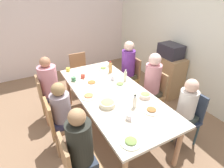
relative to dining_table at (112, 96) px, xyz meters
The scene contains 36 objects.
ground_plane 0.71m from the dining_table, ahead, with size 6.96×6.96×0.00m, color #8A6950.
wall_back 2.09m from the dining_table, 90.00° to the left, with size 6.04×0.12×2.60m, color white.
wall_left 3.02m from the dining_table, behind, with size 0.12×4.12×2.60m, color white.
dining_table is the anchor object (origin of this frame).
chair_0 1.59m from the dining_table, behind, with size 0.40×0.40×0.90m.
chair_1 0.93m from the dining_table, 90.00° to the left, with size 0.40×0.40×0.90m.
person_1 0.82m from the dining_table, 90.00° to the left, with size 0.30×0.30×1.29m.
chair_2 1.23m from the dining_table, 131.31° to the left, with size 0.40×0.40×0.90m.
person_2 1.15m from the dining_table, 134.29° to the left, with size 0.30×0.30×1.29m.
chair_3 1.23m from the dining_table, 48.69° to the right, with size 0.40×0.40×0.90m.
person_3 1.14m from the dining_table, 45.68° to the right, with size 0.30×0.30×1.26m.
chair_4 0.93m from the dining_table, 90.00° to the right, with size 0.40×0.40×0.90m.
person_4 0.82m from the dining_table, 90.00° to the right, with size 0.30×0.30×1.16m.
chair_5 1.23m from the dining_table, 48.69° to the left, with size 0.40×0.40×0.90m.
person_5 1.14m from the dining_table, 45.60° to the left, with size 0.30×0.30×1.17m.
chair_6 1.23m from the dining_table, 131.31° to the right, with size 0.40×0.40×0.90m.
person_6 1.15m from the dining_table, 134.26° to the right, with size 0.32×0.32×1.26m.
plate_0 0.46m from the dining_table, 157.57° to the right, with size 0.26×0.26×0.04m.
plate_1 1.08m from the dining_table, 17.40° to the right, with size 0.25×0.25×0.04m.
plate_2 0.91m from the dining_table, 162.84° to the left, with size 0.21×0.21×0.04m.
plate_3 0.39m from the dining_table, 97.79° to the right, with size 0.26×0.26×0.04m.
plate_4 0.74m from the dining_table, 19.27° to the left, with size 0.24×0.24×0.04m.
plate_5 0.28m from the dining_table, 121.00° to the left, with size 0.23×0.23×0.04m.
bowl_0 0.39m from the dining_table, 38.29° to the right, with size 0.23×0.23×0.09m.
bowl_1 0.54m from the dining_table, 44.22° to the left, with size 0.17×0.17×0.08m.
cup_0 0.43m from the dining_table, 149.49° to the left, with size 0.11×0.07×0.09m.
cup_1 0.79m from the dining_table, 147.38° to the right, with size 0.12×0.08×0.08m.
cup_2 1.18m from the dining_table, 160.64° to the right, with size 0.11×0.08×0.07m.
cup_3 0.98m from the dining_table, 154.91° to the left, with size 0.11×0.08×0.07m.
cup_4 0.71m from the dining_table, 10.21° to the right, with size 0.12×0.08×0.08m.
cup_5 0.74m from the dining_table, 161.13° to the right, with size 0.11×0.08×0.07m.
bottle_0 0.75m from the dining_table, 153.92° to the left, with size 0.07×0.07×0.23m.
bottle_1 0.47m from the dining_table, 118.38° to the left, with size 0.05×0.05×0.23m.
bottle_2 0.54m from the dining_table, ahead, with size 0.06×0.06×0.21m.
side_cabinet 1.79m from the dining_table, 106.18° to the left, with size 0.70×0.44×0.90m, color tan.
microwave 1.80m from the dining_table, 106.18° to the left, with size 0.48×0.36×0.28m, color #282632.
Camera 1 is at (2.21, -1.20, 2.34)m, focal length 29.41 mm.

